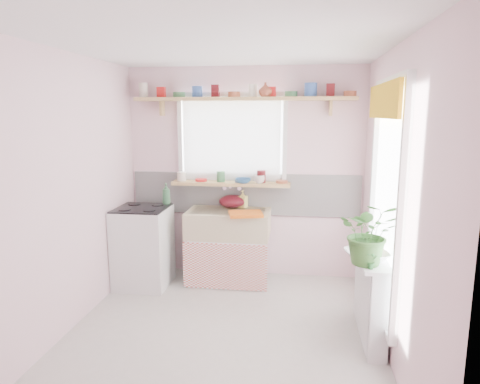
# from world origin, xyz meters

# --- Properties ---
(room) EXTENTS (3.20, 3.20, 3.20)m
(room) POSITION_xyz_m (0.66, 0.86, 1.37)
(room) COLOR beige
(room) RESTS_ON ground
(sink_unit) EXTENTS (0.95, 0.65, 1.11)m
(sink_unit) POSITION_xyz_m (-0.15, 1.29, 0.43)
(sink_unit) COLOR white
(sink_unit) RESTS_ON ground
(cooker) EXTENTS (0.58, 0.58, 0.93)m
(cooker) POSITION_xyz_m (-1.10, 1.05, 0.46)
(cooker) COLOR white
(cooker) RESTS_ON ground
(radiator_ledge) EXTENTS (0.22, 0.95, 0.78)m
(radiator_ledge) POSITION_xyz_m (1.30, 0.20, 0.40)
(radiator_ledge) COLOR white
(radiator_ledge) RESTS_ON ground
(windowsill) EXTENTS (1.40, 0.22, 0.04)m
(windowsill) POSITION_xyz_m (-0.15, 1.48, 1.14)
(windowsill) COLOR tan
(windowsill) RESTS_ON room
(pine_shelf) EXTENTS (2.52, 0.24, 0.04)m
(pine_shelf) POSITION_xyz_m (0.00, 1.47, 2.12)
(pine_shelf) COLOR tan
(pine_shelf) RESTS_ON room
(shelf_crockery) EXTENTS (2.47, 0.11, 0.12)m
(shelf_crockery) POSITION_xyz_m (-0.04, 1.47, 2.19)
(shelf_crockery) COLOR silver
(shelf_crockery) RESTS_ON pine_shelf
(sill_crockery) EXTENTS (1.35, 0.11, 0.12)m
(sill_crockery) POSITION_xyz_m (-0.20, 1.48, 1.21)
(sill_crockery) COLOR silver
(sill_crockery) RESTS_ON windowsill
(dish_tray) EXTENTS (0.42, 0.35, 0.04)m
(dish_tray) POSITION_xyz_m (0.07, 1.10, 0.87)
(dish_tray) COLOR orange
(dish_tray) RESTS_ON sink_unit
(colander) EXTENTS (0.42, 0.42, 0.15)m
(colander) POSITION_xyz_m (-0.13, 1.50, 0.92)
(colander) COLOR #530E18
(colander) RESTS_ON sink_unit
(jade_plant) EXTENTS (0.50, 0.44, 0.51)m
(jade_plant) POSITION_xyz_m (1.21, -0.09, 1.03)
(jade_plant) COLOR #366829
(jade_plant) RESTS_ON radiator_ledge
(fruit_bowl) EXTENTS (0.43, 0.43, 0.08)m
(fruit_bowl) POSITION_xyz_m (1.21, -0.01, 0.82)
(fruit_bowl) COLOR white
(fruit_bowl) RESTS_ON radiator_ledge
(herb_pot) EXTENTS (0.10, 0.07, 0.18)m
(herb_pot) POSITION_xyz_m (1.21, -0.20, 0.87)
(herb_pot) COLOR #2B6C2E
(herb_pot) RESTS_ON radiator_ledge
(soap_bottle_sink) EXTENTS (0.12, 0.12, 0.21)m
(soap_bottle_sink) POSITION_xyz_m (-0.01, 1.50, 0.95)
(soap_bottle_sink) COLOR #E6D766
(soap_bottle_sink) RESTS_ON sink_unit
(sill_cup) EXTENTS (0.16, 0.16, 0.10)m
(sill_cup) POSITION_xyz_m (0.19, 1.42, 1.21)
(sill_cup) COLOR beige
(sill_cup) RESTS_ON windowsill
(sill_bowl) EXTENTS (0.20, 0.20, 0.06)m
(sill_bowl) POSITION_xyz_m (0.00, 1.42, 1.19)
(sill_bowl) COLOR #2D5F93
(sill_bowl) RESTS_ON windowsill
(shelf_vase) EXTENTS (0.19, 0.19, 0.15)m
(shelf_vase) POSITION_xyz_m (0.25, 1.41, 2.22)
(shelf_vase) COLOR brown
(shelf_vase) RESTS_ON pine_shelf
(cooker_bottle) EXTENTS (0.12, 0.12, 0.25)m
(cooker_bottle) POSITION_xyz_m (-0.88, 1.27, 1.04)
(cooker_bottle) COLOR #3A754A
(cooker_bottle) RESTS_ON cooker
(fruit) EXTENTS (0.20, 0.14, 0.10)m
(fruit) POSITION_xyz_m (1.22, -0.00, 0.88)
(fruit) COLOR orange
(fruit) RESTS_ON fruit_bowl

